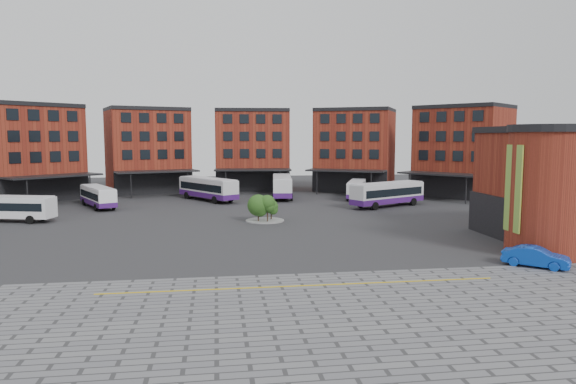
{
  "coord_description": "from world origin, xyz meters",
  "views": [
    {
      "loc": [
        -3.46,
        -45.91,
        9.65
      ],
      "look_at": [
        3.8,
        5.71,
        4.0
      ],
      "focal_mm": 32.0,
      "sensor_mm": 36.0,
      "label": 1
    }
  ],
  "objects": [
    {
      "name": "bus_f",
      "position": [
        19.93,
        21.69,
        1.82
      ],
      "size": [
        11.8,
        8.02,
        3.36
      ],
      "rotation": [
        0.0,
        0.0,
        -1.08
      ],
      "color": "silver",
      "rests_on": "ground"
    },
    {
      "name": "bus_c",
      "position": [
        -4.75,
        32.1,
        1.86
      ],
      "size": [
        9.09,
        11.69,
        3.43
      ],
      "rotation": [
        0.0,
        0.0,
        0.59
      ],
      "color": "silver",
      "rests_on": "ground"
    },
    {
      "name": "tree_island",
      "position": [
        1.77,
        11.52,
        1.71
      ],
      "size": [
        4.4,
        4.4,
        3.15
      ],
      "color": "gray",
      "rests_on": "ground"
    },
    {
      "name": "bus_e",
      "position": [
        18.28,
        31.5,
        1.52
      ],
      "size": [
        5.62,
        10.14,
        2.81
      ],
      "rotation": [
        0.0,
        0.0,
        -0.36
      ],
      "color": "silver",
      "rests_on": "ground"
    },
    {
      "name": "bus_d",
      "position": [
        6.8,
        34.05,
        1.88
      ],
      "size": [
        4.14,
        12.52,
        3.46
      ],
      "rotation": [
        0.0,
        0.0,
        -0.11
      ],
      "color": "silver",
      "rests_on": "ground"
    },
    {
      "name": "yellow_line",
      "position": [
        2.0,
        -14.0,
        0.03
      ],
      "size": [
        26.0,
        0.15,
        0.02
      ],
      "primitive_type": "cube",
      "color": "gold",
      "rests_on": "paving_zone"
    },
    {
      "name": "paving_zone",
      "position": [
        2.0,
        -22.0,
        0.01
      ],
      "size": [
        50.0,
        22.0,
        0.02
      ],
      "primitive_type": "cube",
      "color": "slate",
      "rests_on": "ground"
    },
    {
      "name": "east_building",
      "position": [
        28.7,
        -3.06,
        5.29
      ],
      "size": [
        17.4,
        15.4,
        10.6
      ],
      "color": "maroon",
      "rests_on": "ground"
    },
    {
      "name": "blue_car",
      "position": [
        19.94,
        -11.55,
        0.76
      ],
      "size": [
        4.53,
        4.27,
        1.52
      ],
      "primitive_type": "imported",
      "rotation": [
        0.0,
        0.0,
        0.85
      ],
      "color": "#0D3DB1",
      "rests_on": "ground"
    },
    {
      "name": "main_building",
      "position": [
        -4.77,
        38.25,
        7.23
      ],
      "size": [
        94.14,
        42.48,
        14.6
      ],
      "color": "maroon",
      "rests_on": "ground"
    },
    {
      "name": "bus_b",
      "position": [
        -19.48,
        26.39,
        1.56
      ],
      "size": [
        6.67,
        10.22,
        2.88
      ],
      "rotation": [
        0.0,
        0.0,
        0.46
      ],
      "color": "white",
      "rests_on": "ground"
    },
    {
      "name": "ground",
      "position": [
        0.0,
        0.0,
        0.0
      ],
      "size": [
        160.0,
        160.0,
        0.0
      ],
      "primitive_type": "plane",
      "color": "#28282B",
      "rests_on": "ground"
    },
    {
      "name": "bus_a",
      "position": [
        -26.88,
        15.62,
        1.74
      ],
      "size": [
        10.66,
        5.0,
        2.94
      ],
      "rotation": [
        0.0,
        0.0,
        1.31
      ],
      "color": "white",
      "rests_on": "ground"
    }
  ]
}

